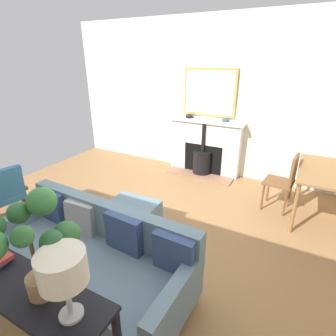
{
  "coord_description": "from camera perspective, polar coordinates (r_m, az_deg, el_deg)",
  "views": [
    {
      "loc": [
        2.29,
        1.58,
        2.15
      ],
      "look_at": [
        -0.56,
        0.06,
        0.79
      ],
      "focal_mm": 28.09,
      "sensor_mm": 36.0,
      "label": 1
    }
  ],
  "objects": [
    {
      "name": "dining_chair_near_fireplace",
      "position": [
        4.18,
        24.16,
        -2.11
      ],
      "size": [
        0.44,
        0.44,
        0.89
      ],
      "color": "brown",
      "rests_on": "ground"
    },
    {
      "name": "ground_plane",
      "position": [
        3.52,
        -5.39,
        -14.97
      ],
      "size": [
        5.1,
        6.19,
        0.01
      ],
      "primitive_type": "cube",
      "color": "olive"
    },
    {
      "name": "mantel_bowl_far",
      "position": [
        4.95,
        12.38,
        10.11
      ],
      "size": [
        0.13,
        0.13,
        0.05
      ],
      "color": "#334C56",
      "rests_on": "fireplace"
    },
    {
      "name": "mantel_bowl_near",
      "position": [
        5.18,
        4.65,
        11.14
      ],
      "size": [
        0.14,
        0.14,
        0.06
      ],
      "color": "black",
      "rests_on": "fireplace"
    },
    {
      "name": "fireplace",
      "position": [
        5.21,
        7.89,
        3.88
      ],
      "size": [
        0.54,
        1.45,
        1.07
      ],
      "color": "#93664C",
      "rests_on": "ground"
    },
    {
      "name": "mirror_over_mantel",
      "position": [
        5.07,
        9.02,
        15.88
      ],
      "size": [
        0.04,
        1.0,
        0.85
      ],
      "color": "tan"
    },
    {
      "name": "console_table",
      "position": [
        2.3,
        -31.59,
        -20.81
      ],
      "size": [
        0.37,
        1.72,
        0.78
      ],
      "color": "black",
      "rests_on": "ground"
    },
    {
      "name": "ottoman",
      "position": [
        3.56,
        -7.95,
        -9.92
      ],
      "size": [
        0.6,
        0.67,
        0.37
      ],
      "color": "#B2B2B7",
      "rests_on": "ground"
    },
    {
      "name": "dining_table",
      "position": [
        4.16,
        31.67,
        -1.74
      ],
      "size": [
        1.18,
        0.79,
        0.75
      ],
      "color": "olive",
      "rests_on": "ground"
    },
    {
      "name": "potted_plant",
      "position": [
        1.73,
        -27.48,
        -12.77
      ],
      "size": [
        0.52,
        0.42,
        0.66
      ],
      "color": "#99704C",
      "rests_on": "console_table"
    },
    {
      "name": "table_lamp_far_end",
      "position": [
        1.58,
        -21.89,
        -19.85
      ],
      "size": [
        0.26,
        0.26,
        0.44
      ],
      "color": "#B2B2B7",
      "rests_on": "console_table"
    },
    {
      "name": "sofa",
      "position": [
        2.83,
        -16.4,
        -17.95
      ],
      "size": [
        0.95,
        2.12,
        0.79
      ],
      "color": "#B2B2B7",
      "rests_on": "ground"
    },
    {
      "name": "wall_left",
      "position": [
        5.14,
        10.2,
        14.48
      ],
      "size": [
        0.12,
        6.19,
        2.85
      ],
      "primitive_type": "cube",
      "color": "silver",
      "rests_on": "ground"
    }
  ]
}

